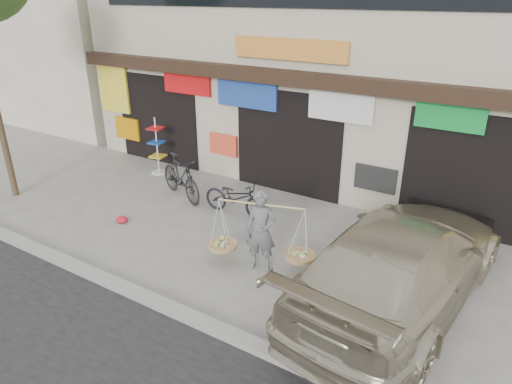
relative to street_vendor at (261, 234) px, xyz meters
The scene contains 10 objects.
ground 1.54m from the street_vendor, behind, with size 70.00×70.00×0.00m, color gray.
kerb 2.46m from the street_vendor, 124.81° to the right, with size 70.00×0.25×0.12m, color gray.
shophouse_block 7.14m from the street_vendor, 101.77° to the left, with size 14.00×6.32×7.00m.
neighbor_west 16.60m from the street_vendor, 154.57° to the left, with size 12.00×7.00×6.00m, color beige.
street_vendor is the anchor object (origin of this frame).
bike_1 3.90m from the street_vendor, 153.24° to the left, with size 0.54×1.92×1.15m, color black.
bike_2 2.42m from the street_vendor, 135.65° to the left, with size 0.59×1.70×0.89m, color black.
suv 2.58m from the street_vendor, ahead, with size 2.87×5.73×1.60m.
display_rack 5.91m from the street_vendor, 152.05° to the left, with size 0.47×0.47×1.69m.
red_bag 3.82m from the street_vendor, behind, with size 0.31×0.25×0.14m, color red.
Camera 1 is at (5.25, -6.54, 4.95)m, focal length 32.00 mm.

